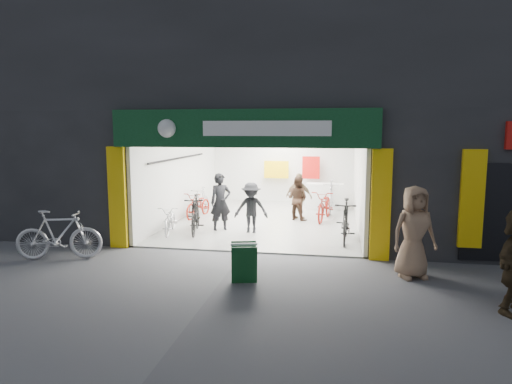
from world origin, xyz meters
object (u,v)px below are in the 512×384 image
(parked_bike, at_px, (59,235))
(pedestrian_near, at_px, (414,232))
(bike_left_front, at_px, (170,220))
(bike_right_front, at_px, (346,221))
(sandwich_board, at_px, (244,262))

(parked_bike, height_order, pedestrian_near, pedestrian_near)
(bike_left_front, xyz_separation_m, parked_bike, (-1.61, -2.96, 0.17))
(parked_bike, distance_m, pedestrian_near, 7.94)
(bike_right_front, height_order, pedestrian_near, pedestrian_near)
(pedestrian_near, height_order, sandwich_board, pedestrian_near)
(bike_left_front, distance_m, parked_bike, 3.37)
(pedestrian_near, bearing_deg, sandwich_board, 175.95)
(pedestrian_near, bearing_deg, bike_left_front, 135.62)
(bike_right_front, bearing_deg, pedestrian_near, -61.54)
(parked_bike, distance_m, sandwich_board, 4.67)
(bike_right_front, xyz_separation_m, parked_bike, (-6.61, -2.85, 0.01))
(bike_left_front, xyz_separation_m, sandwich_board, (2.98, -3.82, 0.01))
(bike_left_front, bearing_deg, bike_right_front, -12.74)
(pedestrian_near, relative_size, sandwich_board, 2.43)
(bike_left_front, bearing_deg, pedestrian_near, -35.89)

